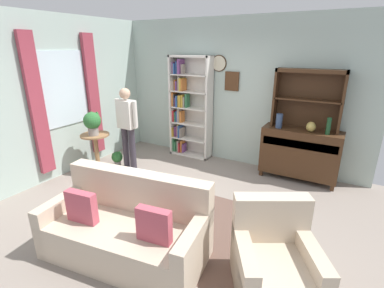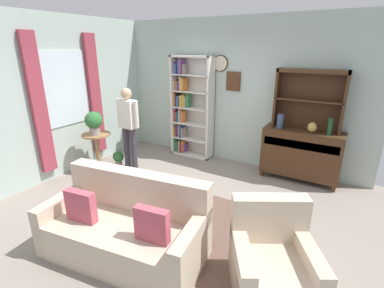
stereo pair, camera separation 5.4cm
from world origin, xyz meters
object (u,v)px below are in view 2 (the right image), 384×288
sideboard_hutch (310,91)px  person_reading (128,123)px  bottle_wine (330,127)px  potted_plant_large (94,121)px  vase_round (312,127)px  vase_tall (280,121)px  couch_floral (126,229)px  sideboard (301,153)px  armchair_floral (272,265)px  bookshelf (189,108)px  plant_stand (98,148)px  potted_plant_small (118,157)px

sideboard_hutch → person_reading: bearing=-157.1°
bottle_wine → potted_plant_large: size_ratio=0.65×
vase_round → bottle_wine: (0.26, -0.02, 0.05)m
vase_tall → couch_floral: 3.13m
sideboard → armchair_floral: bearing=-84.5°
potted_plant_large → bookshelf: bearing=59.2°
sideboard_hutch → potted_plant_large: 3.78m
armchair_floral → plant_stand: armchair_floral is taller
bookshelf → sideboard_hutch: 2.39m
bookshelf → bottle_wine: 2.73m
vase_tall → potted_plant_small: vase_tall is taller
bookshelf → potted_plant_large: 1.94m
couch_floral → armchair_floral: 1.60m
bookshelf → bottle_wine: (2.72, -0.17, 0.01)m
sideboard → vase_tall: bearing=-168.4°
bookshelf → vase_tall: bookshelf is taller
bookshelf → potted_plant_large: bearing=-120.8°
sideboard_hutch → vase_round: 0.60m
sideboard → vase_tall: vase_tall is taller
bottle_wine → person_reading: bearing=-162.6°
couch_floral → armchair_floral: size_ratio=1.81×
bottle_wine → sideboard: bearing=167.1°
plant_stand → potted_plant_small: bearing=67.1°
plant_stand → potted_plant_large: potted_plant_large is taller
potted_plant_small → vase_round: bearing=18.6°
sideboard → armchair_floral: sideboard is taller
sideboard_hutch → potted_plant_large: (-3.33, -1.69, -0.57)m
person_reading → plant_stand: bearing=-136.4°
vase_round → person_reading: 3.24m
vase_tall → couch_floral: (-0.92, -2.89, -0.73)m
potted_plant_small → plant_stand: bearing=-112.9°
potted_plant_large → plant_stand: bearing=126.0°
bookshelf → couch_floral: size_ratio=1.10×
bookshelf → sideboard_hutch: bearing=0.6°
vase_round → couch_floral: vase_round is taller
bookshelf → armchair_floral: bearing=-46.6°
bookshelf → potted_plant_large: bookshelf is taller
sideboard → sideboard_hutch: size_ratio=1.18×
bottle_wine → person_reading: (-3.32, -1.04, -0.15)m
couch_floral → potted_plant_large: 2.54m
potted_plant_large → person_reading: person_reading is taller
potted_plant_large → potted_plant_small: potted_plant_large is taller
person_reading → bottle_wine: bearing=17.4°
bookshelf → plant_stand: bearing=-122.2°
bottle_wine → couch_floral: bearing=-120.6°
armchair_floral → potted_plant_small: 3.77m
bottle_wine → potted_plant_large: bearing=-158.1°
person_reading → potted_plant_large: bearing=-131.4°
sideboard → person_reading: size_ratio=0.83×
bookshelf → vase_round: 2.47m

